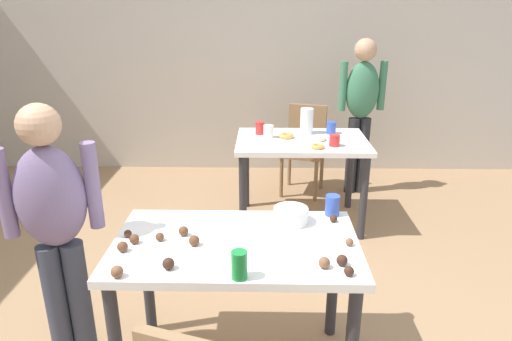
{
  "coord_description": "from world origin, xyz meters",
  "views": [
    {
      "loc": [
        0.14,
        -1.87,
        1.8
      ],
      "look_at": [
        0.09,
        0.6,
        0.9
      ],
      "focal_mm": 31.91,
      "sensor_mm": 36.0,
      "label": 1
    }
  ],
  "objects_px": {
    "person_adult_far": "(361,104)",
    "mixing_bowl": "(291,215)",
    "soda_can": "(239,265)",
    "pitcher_far": "(307,121)",
    "dining_table_near": "(236,262)",
    "dining_table_far": "(301,152)",
    "chair_far_table": "(305,144)",
    "person_girl_near": "(55,222)"
  },
  "relations": [
    {
      "from": "person_girl_near",
      "to": "person_adult_far",
      "type": "distance_m",
      "value": 3.08
    },
    {
      "from": "person_girl_near",
      "to": "soda_can",
      "type": "height_order",
      "value": "person_girl_near"
    },
    {
      "from": "dining_table_near",
      "to": "dining_table_far",
      "type": "relative_size",
      "value": 1.08
    },
    {
      "from": "soda_can",
      "to": "pitcher_far",
      "type": "relative_size",
      "value": 0.55
    },
    {
      "from": "dining_table_near",
      "to": "dining_table_far",
      "type": "distance_m",
      "value": 1.79
    },
    {
      "from": "pitcher_far",
      "to": "chair_far_table",
      "type": "bearing_deg",
      "value": 85.91
    },
    {
      "from": "dining_table_far",
      "to": "mixing_bowl",
      "type": "xyz_separation_m",
      "value": [
        -0.17,
        -1.53,
        0.15
      ]
    },
    {
      "from": "person_adult_far",
      "to": "mixing_bowl",
      "type": "bearing_deg",
      "value": -109.53
    },
    {
      "from": "chair_far_table",
      "to": "pitcher_far",
      "type": "relative_size",
      "value": 3.96
    },
    {
      "from": "mixing_bowl",
      "to": "pitcher_far",
      "type": "relative_size",
      "value": 0.81
    },
    {
      "from": "dining_table_near",
      "to": "soda_can",
      "type": "height_order",
      "value": "soda_can"
    },
    {
      "from": "dining_table_near",
      "to": "soda_can",
      "type": "distance_m",
      "value": 0.35
    },
    {
      "from": "person_girl_near",
      "to": "chair_far_table",
      "type": "bearing_deg",
      "value": 60.19
    },
    {
      "from": "soda_can",
      "to": "pitcher_far",
      "type": "height_order",
      "value": "pitcher_far"
    },
    {
      "from": "chair_far_table",
      "to": "person_adult_far",
      "type": "distance_m",
      "value": 0.67
    },
    {
      "from": "person_adult_far",
      "to": "soda_can",
      "type": "height_order",
      "value": "person_adult_far"
    },
    {
      "from": "mixing_bowl",
      "to": "person_girl_near",
      "type": "bearing_deg",
      "value": -170.88
    },
    {
      "from": "soda_can",
      "to": "pitcher_far",
      "type": "xyz_separation_m",
      "value": [
        0.46,
        2.23,
        0.05
      ]
    },
    {
      "from": "chair_far_table",
      "to": "pitcher_far",
      "type": "xyz_separation_m",
      "value": [
        -0.04,
        -0.53,
        0.36
      ]
    },
    {
      "from": "dining_table_near",
      "to": "dining_table_far",
      "type": "xyz_separation_m",
      "value": [
        0.44,
        1.74,
        -0.0
      ]
    },
    {
      "from": "mixing_bowl",
      "to": "soda_can",
      "type": "relative_size",
      "value": 1.45
    },
    {
      "from": "person_girl_near",
      "to": "pitcher_far",
      "type": "xyz_separation_m",
      "value": [
        1.36,
        1.9,
        0.03
      ]
    },
    {
      "from": "pitcher_far",
      "to": "dining_table_near",
      "type": "bearing_deg",
      "value": -104.39
    },
    {
      "from": "dining_table_far",
      "to": "mixing_bowl",
      "type": "bearing_deg",
      "value": -96.45
    },
    {
      "from": "dining_table_near",
      "to": "person_girl_near",
      "type": "relative_size",
      "value": 0.83
    },
    {
      "from": "soda_can",
      "to": "person_girl_near",
      "type": "bearing_deg",
      "value": 159.78
    },
    {
      "from": "dining_table_far",
      "to": "mixing_bowl",
      "type": "distance_m",
      "value": 1.55
    },
    {
      "from": "person_adult_far",
      "to": "pitcher_far",
      "type": "xyz_separation_m",
      "value": [
        -0.56,
        -0.51,
        -0.05
      ]
    },
    {
      "from": "dining_table_near",
      "to": "person_adult_far",
      "type": "bearing_deg",
      "value": 66.48
    },
    {
      "from": "dining_table_near",
      "to": "soda_can",
      "type": "relative_size",
      "value": 9.53
    },
    {
      "from": "chair_far_table",
      "to": "pitcher_far",
      "type": "bearing_deg",
      "value": -94.09
    },
    {
      "from": "chair_far_table",
      "to": "mixing_bowl",
      "type": "distance_m",
      "value": 2.28
    },
    {
      "from": "dining_table_far",
      "to": "chair_far_table",
      "type": "xyz_separation_m",
      "value": [
        0.09,
        0.72,
        -0.14
      ]
    },
    {
      "from": "dining_table_far",
      "to": "chair_far_table",
      "type": "height_order",
      "value": "chair_far_table"
    },
    {
      "from": "mixing_bowl",
      "to": "pitcher_far",
      "type": "xyz_separation_m",
      "value": [
        0.22,
        1.72,
        0.07
      ]
    },
    {
      "from": "dining_table_far",
      "to": "soda_can",
      "type": "xyz_separation_m",
      "value": [
        -0.41,
        -2.04,
        0.17
      ]
    },
    {
      "from": "person_adult_far",
      "to": "person_girl_near",
      "type": "bearing_deg",
      "value": -128.61
    },
    {
      "from": "mixing_bowl",
      "to": "dining_table_near",
      "type": "bearing_deg",
      "value": -142.26
    },
    {
      "from": "dining_table_near",
      "to": "chair_far_table",
      "type": "xyz_separation_m",
      "value": [
        0.53,
        2.46,
        -0.14
      ]
    },
    {
      "from": "dining_table_near",
      "to": "dining_table_far",
      "type": "bearing_deg",
      "value": 75.71
    },
    {
      "from": "dining_table_near",
      "to": "mixing_bowl",
      "type": "height_order",
      "value": "mixing_bowl"
    },
    {
      "from": "soda_can",
      "to": "mixing_bowl",
      "type": "bearing_deg",
      "value": 65.23
    }
  ]
}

